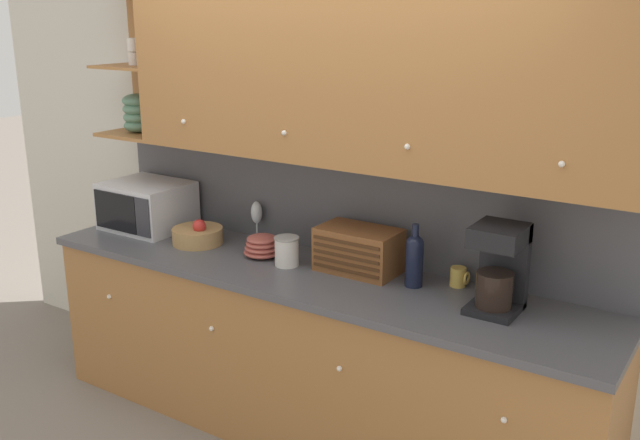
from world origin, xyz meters
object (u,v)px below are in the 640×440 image
Objects in this scene: wine_glass at (257,214)px; storage_canister at (287,251)px; fruit_basket at (198,235)px; mug at (459,277)px; bread_box at (359,250)px; wine_bottle at (414,258)px; bowl_stack_on_counter at (262,246)px; microwave at (147,206)px; coffee_maker at (499,267)px.

storage_canister is (0.40, -0.26, -0.08)m from wine_glass.
fruit_basket is 1.50m from mug.
wine_bottle is (0.32, -0.03, 0.03)m from bread_box.
wine_glass is at bearing 133.35° from bowl_stack_on_counter.
wine_bottle is (1.76, 0.03, -0.00)m from microwave.
storage_canister is 1.64× the size of mug.
coffee_maker reaches higher than microwave.
storage_canister is at bearing -1.26° from fruit_basket.
fruit_basket is 1.74m from coffee_maker.
bread_box is (0.98, 0.12, 0.06)m from fruit_basket.
microwave is 1.19× the size of bread_box.
wine_bottle is 0.23m from mug.
bread_box is 1.04× the size of coffee_maker.
coffee_maker is at bearing -33.88° from mug.
fruit_basket is at bearing -176.03° from bowl_stack_on_counter.
wine_glass is 1.08m from wine_bottle.
fruit_basket is 0.70× the size of bread_box.
storage_canister is 0.38× the size of bread_box.
bread_box is at bearing 20.46° from storage_canister.
mug is 0.34m from coffee_maker.
bread_box is (0.55, 0.09, 0.06)m from bowl_stack_on_counter.
wine_bottle is at bearing 0.98° from microwave.
bowl_stack_on_counter is (0.89, -0.03, -0.09)m from microwave.
wine_glass is at bearing 15.14° from microwave.
microwave reaches higher than fruit_basket.
fruit_basket is 0.35m from wine_glass.
wine_bottle is at bearing -5.21° from bread_box.
wine_glass is at bearing 147.07° from storage_canister.
wine_glass is 2.43× the size of mug.
microwave is 0.47m from fruit_basket.
bread_box is at bearing -9.61° from wine_glass.
mug is at bearing 32.25° from wine_bottle.
bowl_stack_on_counter is at bearing -179.75° from coffee_maker.
coffee_maker is (1.30, 0.01, 0.14)m from bowl_stack_on_counter.
wine_bottle reaches higher than fruit_basket.
bowl_stack_on_counter reaches higher than mug.
microwave is 3.16× the size of storage_canister.
fruit_basket is at bearing 178.74° from storage_canister.
mug is 0.24× the size of coffee_maker.
fruit_basket is 1.31m from wine_bottle.
microwave reaches higher than bowl_stack_on_counter.
bowl_stack_on_counter is 1.30× the size of storage_canister.
bowl_stack_on_counter is at bearing 167.34° from storage_canister.
coffee_maker is (1.50, -0.21, 0.05)m from wine_glass.
bread_box reaches higher than storage_canister.
storage_canister is at bearing -165.85° from mug.
mug is (0.51, 0.09, -0.07)m from bread_box.
coffee_maker is at bearing 2.57° from storage_canister.
mug is (1.25, -0.04, -0.11)m from wine_glass.
wine_bottle reaches higher than microwave.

